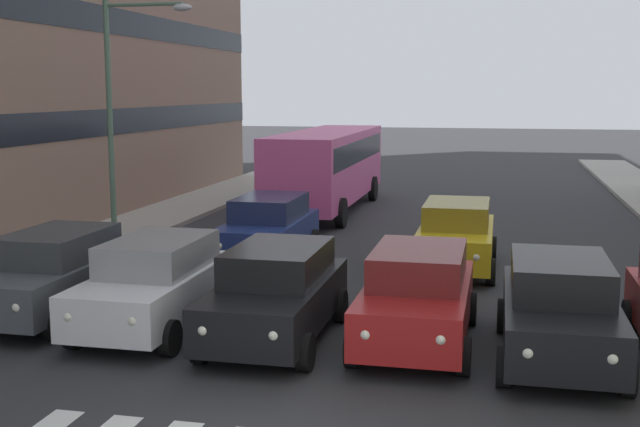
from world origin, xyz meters
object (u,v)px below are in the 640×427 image
object	(u,v)px
car_1	(559,309)
car_4	(156,283)
car_5	(55,273)
car_row2_1	(268,228)
car_row2_0	(456,235)
car_3	(277,293)
street_lamp_right	(123,96)
bus_behind_traffic	(327,162)
car_2	(418,296)

from	to	relation	value
car_1	car_4	size ratio (longest dim) A/B	1.00
car_5	car_row2_1	size ratio (longest dim) A/B	1.00
car_row2_0	car_4	bearing A→B (deg)	50.29
car_3	street_lamp_right	size ratio (longest dim) A/B	0.65
car_3	car_4	distance (m)	2.46
car_1	street_lamp_right	world-z (taller)	street_lamp_right
car_5	car_row2_0	bearing A→B (deg)	-141.64
bus_behind_traffic	street_lamp_right	bearing A→B (deg)	63.27
car_2	bus_behind_traffic	bearing A→B (deg)	-72.21
car_4	car_row2_0	size ratio (longest dim) A/B	1.00
car_row2_0	bus_behind_traffic	world-z (taller)	bus_behind_traffic
car_2	car_1	bearing A→B (deg)	171.55
car_row2_1	bus_behind_traffic	size ratio (longest dim) A/B	0.42
street_lamp_right	car_2	bearing A→B (deg)	141.70
street_lamp_right	car_1	bearing A→B (deg)	146.75
bus_behind_traffic	car_3	bearing A→B (deg)	98.79
car_2	car_3	world-z (taller)	same
car_3	street_lamp_right	distance (m)	10.62
car_row2_0	car_5	bearing A→B (deg)	38.36
car_2	car_row2_0	xyz separation A→B (m)	(-0.34, -6.27, 0.00)
car_2	car_row2_1	world-z (taller)	same
bus_behind_traffic	car_row2_1	bearing A→B (deg)	92.23
car_3	car_4	world-z (taller)	same
car_5	car_row2_1	xyz separation A→B (m)	(-2.69, -6.07, 0.00)
car_2	bus_behind_traffic	world-z (taller)	bus_behind_traffic
car_5	car_1	bearing A→B (deg)	176.59
bus_behind_traffic	street_lamp_right	xyz separation A→B (m)	(4.17, 8.27, 2.48)
car_2	car_4	distance (m)	4.97
car_row2_0	bus_behind_traffic	bearing A→B (deg)	-60.05
car_2	street_lamp_right	distance (m)	12.14
car_row2_0	car_2	bearing A→B (deg)	86.89
car_1	bus_behind_traffic	size ratio (longest dim) A/B	0.42
car_4	car_row2_1	distance (m)	6.42
car_1	car_row2_1	size ratio (longest dim) A/B	1.00
car_4	bus_behind_traffic	bearing A→B (deg)	-90.00
car_row2_1	car_2	bearing A→B (deg)	126.23
car_4	car_3	bearing A→B (deg)	174.74
car_row2_1	street_lamp_right	distance (m)	5.77
street_lamp_right	car_5	bearing A→B (deg)	104.67
car_2	car_row2_0	world-z (taller)	same
car_row2_1	car_1	bearing A→B (deg)	136.56
car_4	car_5	bearing A→B (deg)	-8.30
car_row2_1	street_lamp_right	xyz separation A→B (m)	(4.52, -0.92, 3.46)
car_2	car_4	bearing A→B (deg)	1.38
car_1	street_lamp_right	bearing A→B (deg)	-33.25
car_5	car_row2_1	bearing A→B (deg)	-113.92
car_3	car_row2_1	xyz separation A→B (m)	(2.09, -6.64, 0.00)
car_2	car_4	size ratio (longest dim) A/B	1.00
car_3	car_row2_1	size ratio (longest dim) A/B	1.00
car_2	car_3	bearing A→B (deg)	7.80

